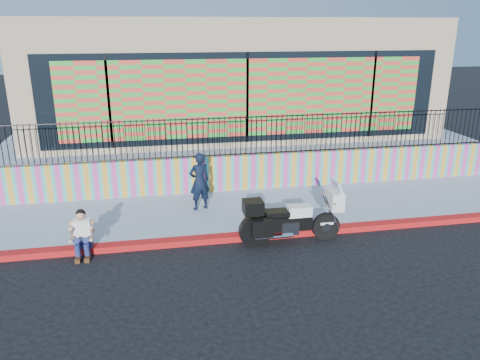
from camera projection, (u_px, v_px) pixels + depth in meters
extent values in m
plane|color=black|center=(280.00, 236.00, 11.67)|extent=(90.00, 90.00, 0.00)
cube|color=red|center=(280.00, 234.00, 11.65)|extent=(16.00, 0.30, 0.15)
cube|color=#8F96AC|center=(264.00, 209.00, 13.19)|extent=(16.00, 3.00, 0.15)
cube|color=#DA3994|center=(253.00, 172.00, 14.49)|extent=(16.00, 0.20, 1.10)
cube|color=#8F96AC|center=(226.00, 137.00, 19.27)|extent=(16.00, 10.00, 1.25)
cube|color=tan|center=(227.00, 73.00, 18.26)|extent=(14.00, 8.00, 4.00)
cube|color=black|center=(247.00, 98.00, 14.63)|extent=(12.60, 0.04, 2.80)
cube|color=#DB4230|center=(247.00, 98.00, 14.60)|extent=(11.48, 0.02, 2.40)
cylinder|color=black|center=(326.00, 226.00, 11.41)|extent=(0.69, 0.15, 0.69)
cylinder|color=black|center=(255.00, 232.00, 11.09)|extent=(0.69, 0.15, 0.69)
cube|color=black|center=(291.00, 222.00, 11.20)|extent=(0.99, 0.29, 0.35)
cube|color=silver|center=(289.00, 227.00, 11.22)|extent=(0.42, 0.35, 0.31)
cube|color=silver|center=(299.00, 211.00, 11.14)|extent=(0.57, 0.33, 0.25)
cube|color=black|center=(277.00, 213.00, 11.05)|extent=(0.57, 0.35, 0.12)
cube|color=silver|center=(335.00, 200.00, 11.23)|extent=(0.31, 0.54, 0.44)
cube|color=silver|center=(337.00, 187.00, 11.13)|extent=(0.19, 0.48, 0.35)
cube|color=black|center=(253.00, 207.00, 10.88)|extent=(0.46, 0.44, 0.31)
cube|color=black|center=(262.00, 228.00, 10.75)|extent=(0.50, 0.19, 0.42)
cube|color=black|center=(256.00, 218.00, 11.33)|extent=(0.50, 0.19, 0.42)
cube|color=silver|center=(326.00, 222.00, 11.38)|extent=(0.33, 0.17, 0.06)
imported|color=black|center=(199.00, 181.00, 12.78)|extent=(0.67, 0.54, 1.61)
cube|color=navy|center=(84.00, 243.00, 10.79)|extent=(0.36, 0.28, 0.18)
cube|color=white|center=(83.00, 229.00, 10.64)|extent=(0.38, 0.27, 0.54)
sphere|color=tan|center=(81.00, 216.00, 10.49)|extent=(0.21, 0.21, 0.21)
cube|color=#472814|center=(78.00, 259.00, 10.42)|extent=(0.11, 0.26, 0.10)
cube|color=#472814|center=(87.00, 258.00, 10.45)|extent=(0.11, 0.26, 0.10)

